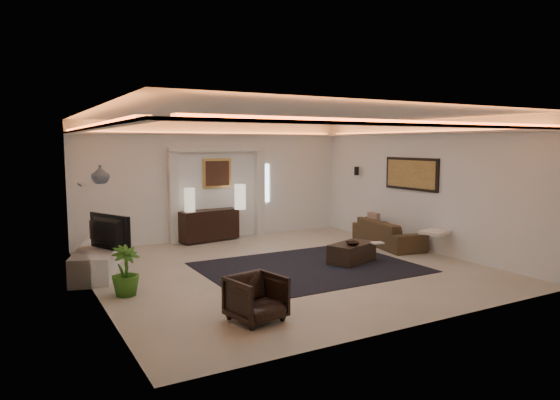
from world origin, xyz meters
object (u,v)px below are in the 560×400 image
console (209,225)px  armchair (256,298)px  coffee_table (352,252)px  sofa (388,233)px

console → armchair: size_ratio=2.17×
coffee_table → armchair: size_ratio=1.46×
armchair → sofa: bearing=19.9°
console → sofa: bearing=-45.9°
console → armchair: (-1.46, -5.55, -0.09)m
sofa → coffee_table: (-1.77, -0.93, -0.10)m
coffee_table → console: bearing=95.6°
coffee_table → armchair: armchair is taller
sofa → armchair: 5.76m
sofa → coffee_table: 2.00m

